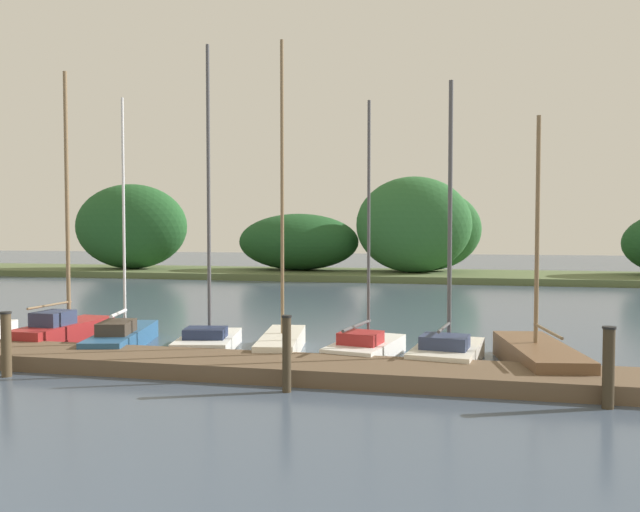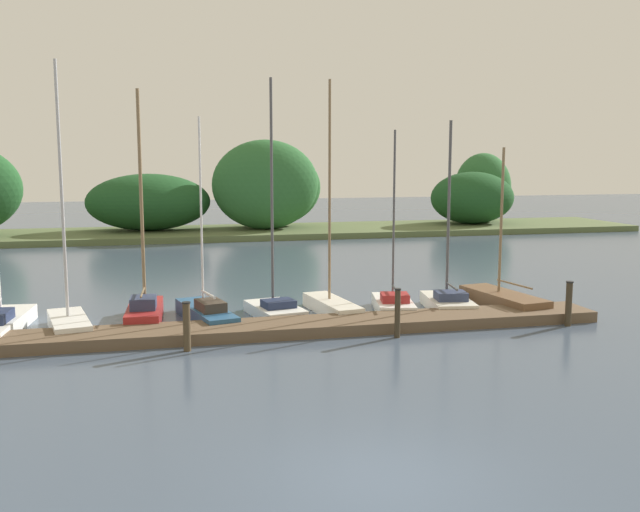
{
  "view_description": "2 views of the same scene",
  "coord_description": "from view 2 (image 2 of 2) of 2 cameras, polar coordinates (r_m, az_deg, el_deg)",
  "views": [
    {
      "loc": [
        6.59,
        -2.64,
        3.16
      ],
      "look_at": [
        3.31,
        12.22,
        2.52
      ],
      "focal_mm": 34.9,
      "sensor_mm": 36.0,
      "label": 1
    },
    {
      "loc": [
        -3.57,
        -10.61,
        5.39
      ],
      "look_at": [
        1.82,
        12.52,
        2.04
      ],
      "focal_mm": 39.42,
      "sensor_mm": 36.0,
      "label": 2
    }
  ],
  "objects": [
    {
      "name": "mooring_piling_2",
      "position": [
        21.25,
        6.31,
        -4.61
      ],
      "size": [
        0.2,
        0.2,
        1.5
      ],
      "color": "#3D3323",
      "rests_on": "ground"
    },
    {
      "name": "sailboat_4",
      "position": [
        24.04,
        -3.75,
        -4.03
      ],
      "size": [
        1.87,
        3.03,
        7.98
      ],
      "rotation": [
        0.0,
        0.0,
        1.77
      ],
      "color": "white",
      "rests_on": "ground"
    },
    {
      "name": "mooring_piling_1",
      "position": [
        20.03,
        -10.77,
        -5.63
      ],
      "size": [
        0.24,
        0.24,
        1.4
      ],
      "color": "#4C3D28",
      "rests_on": "ground"
    },
    {
      "name": "ground",
      "position": [
        12.43,
        5.16,
        -17.71
      ],
      "size": [
        160.0,
        160.0,
        0.0
      ],
      "primitive_type": "plane",
      "color": "#425166"
    },
    {
      "name": "sailboat_6",
      "position": [
        24.9,
        5.95,
        -3.77
      ],
      "size": [
        1.77,
        3.12,
        6.32
      ],
      "rotation": [
        0.0,
        0.0,
        1.37
      ],
      "color": "white",
      "rests_on": "ground"
    },
    {
      "name": "sailboat_5",
      "position": [
        24.48,
        0.85,
        -3.78
      ],
      "size": [
        1.43,
        3.68,
        7.98
      ],
      "rotation": [
        0.0,
        0.0,
        1.72
      ],
      "color": "silver",
      "rests_on": "ground"
    },
    {
      "name": "mooring_piling_3",
      "position": [
        23.94,
        19.54,
        -3.65
      ],
      "size": [
        0.23,
        0.23,
        1.46
      ],
      "color": "#3D3323",
      "rests_on": "ground"
    },
    {
      "name": "dock_pier",
      "position": [
        21.74,
        -3.3,
        -5.87
      ],
      "size": [
        20.89,
        1.8,
        0.35
      ],
      "color": "brown",
      "rests_on": "ground"
    },
    {
      "name": "sailboat_2",
      "position": [
        23.78,
        -14.04,
        -4.16
      ],
      "size": [
        1.22,
        3.56,
        7.54
      ],
      "rotation": [
        0.0,
        0.0,
        1.52
      ],
      "color": "maroon",
      "rests_on": "ground"
    },
    {
      "name": "sailboat_8",
      "position": [
        26.12,
        14.43,
        -3.38
      ],
      "size": [
        1.81,
        4.21,
        5.73
      ],
      "rotation": [
        0.0,
        0.0,
        1.73
      ],
      "color": "brown",
      "rests_on": "ground"
    },
    {
      "name": "sailboat_3",
      "position": [
        23.57,
        -9.31,
        -4.46
      ],
      "size": [
        1.9,
        4.21,
        6.68
      ],
      "rotation": [
        0.0,
        0.0,
        1.81
      ],
      "color": "#285684",
      "rests_on": "ground"
    },
    {
      "name": "sailboat_7",
      "position": [
        25.4,
        10.3,
        -3.52
      ],
      "size": [
        1.81,
        3.19,
        6.65
      ],
      "rotation": [
        0.0,
        0.0,
        1.42
      ],
      "color": "silver",
      "rests_on": "ground"
    },
    {
      "name": "far_shore",
      "position": [
        49.31,
        -7.71,
        4.63
      ],
      "size": [
        61.78,
        8.0,
        6.6
      ],
      "color": "#56663D",
      "rests_on": "ground"
    },
    {
      "name": "sailboat_1",
      "position": [
        23.21,
        -19.75,
        -4.86
      ],
      "size": [
        1.67,
        3.38,
        8.27
      ],
      "rotation": [
        0.0,
        0.0,
        1.78
      ],
      "color": "white",
      "rests_on": "ground"
    }
  ]
}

